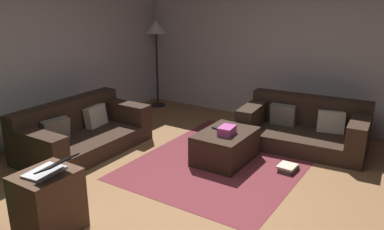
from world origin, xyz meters
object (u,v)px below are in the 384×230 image
at_px(tv_remote, 218,129).
at_px(side_table, 49,203).
at_px(corner_lamp, 156,33).
at_px(book_stack, 288,168).
at_px(couch_left, 80,132).
at_px(couch_right, 305,128).
at_px(laptop, 49,169).
at_px(gift_box, 227,130).
at_px(ottoman, 225,146).

relative_size(tv_remote, side_table, 0.27).
distance_m(tv_remote, corner_lamp, 2.81).
bearing_deg(book_stack, couch_left, 109.16).
relative_size(couch_right, side_table, 2.96).
distance_m(side_table, laptop, 0.35).
height_order(laptop, corner_lamp, corner_lamp).
height_order(tv_remote, corner_lamp, corner_lamp).
bearing_deg(gift_box, ottoman, 36.79).
height_order(couch_left, laptop, laptop).
bearing_deg(gift_box, couch_left, 110.47).
height_order(gift_box, laptop, laptop).
bearing_deg(tv_remote, gift_box, -104.74).
height_order(couch_left, couch_right, couch_left).
xyz_separation_m(couch_right, side_table, (-3.35, 1.27, 0.04)).
bearing_deg(ottoman, corner_lamp, 56.20).
distance_m(tv_remote, side_table, 2.33).
bearing_deg(side_table, couch_left, 40.47).
distance_m(couch_left, book_stack, 2.81).
relative_size(ottoman, tv_remote, 5.27).
relative_size(couch_left, gift_box, 7.38).
bearing_deg(ottoman, gift_box, -143.21).
relative_size(couch_right, ottoman, 2.08).
xyz_separation_m(couch_left, side_table, (-1.48, -1.26, 0.04)).
height_order(tv_remote, laptop, laptop).
relative_size(couch_left, ottoman, 2.11).
bearing_deg(corner_lamp, side_table, -155.71).
height_order(gift_box, corner_lamp, corner_lamp).
distance_m(gift_box, corner_lamp, 2.99).
relative_size(couch_right, laptop, 4.19).
bearing_deg(corner_lamp, couch_left, -169.00).
relative_size(couch_left, book_stack, 6.38).
xyz_separation_m(couch_left, ottoman, (0.78, -1.85, -0.06)).
relative_size(side_table, laptop, 1.42).
relative_size(gift_box, laptop, 0.58).
bearing_deg(ottoman, side_table, 165.46).
bearing_deg(tv_remote, ottoman, -89.06).
distance_m(laptop, corner_lamp, 4.24).
xyz_separation_m(laptop, book_stack, (2.39, -1.32, -0.61)).
height_order(couch_left, gift_box, couch_left).
xyz_separation_m(book_stack, corner_lamp, (1.39, 3.09, 1.34)).
height_order(ottoman, side_table, side_table).
relative_size(tv_remote, laptop, 0.38).
height_order(couch_left, ottoman, couch_left).
xyz_separation_m(couch_left, couch_right, (1.87, -2.53, 0.00)).
distance_m(ottoman, corner_lamp, 3.00).
bearing_deg(couch_right, corner_lamp, -13.02).
xyz_separation_m(couch_left, gift_box, (0.71, -1.90, 0.19)).
xyz_separation_m(couch_left, corner_lamp, (2.31, 0.45, 1.12)).
height_order(couch_right, book_stack, couch_right).
relative_size(gift_box, tv_remote, 1.50).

